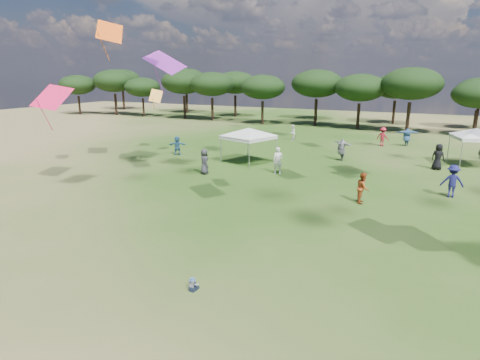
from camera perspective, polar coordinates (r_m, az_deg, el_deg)
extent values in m
plane|color=#2E5018|center=(11.97, -13.00, -20.53)|extent=(140.00, 140.00, 0.00)
cylinder|color=black|center=(75.18, -21.88, 9.85)|extent=(0.35, 0.35, 3.09)
ellipsoid|color=black|center=(75.02, -22.13, 12.43)|extent=(6.01, 6.01, 3.24)
cylinder|color=black|center=(72.15, -17.24, 10.24)|extent=(0.40, 0.40, 3.51)
ellipsoid|color=black|center=(71.98, -17.48, 13.30)|extent=(6.82, 6.82, 3.68)
cylinder|color=black|center=(68.31, -13.57, 10.01)|extent=(0.33, 0.33, 2.92)
ellipsoid|color=black|center=(68.13, -13.74, 12.70)|extent=(5.67, 5.67, 3.06)
cylinder|color=black|center=(63.73, -7.89, 10.21)|extent=(0.40, 0.40, 3.49)
ellipsoid|color=black|center=(63.53, -8.02, 13.67)|extent=(6.79, 6.79, 3.66)
cylinder|color=black|center=(60.78, -3.94, 10.01)|extent=(0.38, 0.38, 3.32)
ellipsoid|color=black|center=(60.57, -4.01, 13.45)|extent=(6.44, 6.44, 3.47)
cylinder|color=black|center=(56.40, 3.21, 9.55)|extent=(0.36, 0.36, 3.14)
ellipsoid|color=black|center=(56.18, 3.26, 13.06)|extent=(6.11, 6.11, 3.29)
cylinder|color=black|center=(55.46, 10.71, 9.39)|extent=(0.40, 0.40, 3.46)
ellipsoid|color=black|center=(55.24, 10.90, 13.32)|extent=(6.73, 6.73, 3.63)
cylinder|color=black|center=(53.05, 16.46, 8.66)|extent=(0.37, 0.37, 3.21)
ellipsoid|color=black|center=(52.82, 16.75, 12.47)|extent=(6.24, 6.24, 3.36)
cylinder|color=black|center=(51.91, 22.78, 8.18)|extent=(0.41, 0.41, 3.56)
ellipsoid|color=black|center=(51.67, 23.23, 12.48)|extent=(6.91, 6.91, 3.73)
cylinder|color=black|center=(52.31, 30.39, 6.97)|extent=(0.33, 0.33, 2.88)
ellipsoid|color=black|center=(52.08, 30.86, 10.41)|extent=(5.60, 5.60, 3.02)
cylinder|color=black|center=(82.67, -16.23, 10.85)|extent=(0.41, 0.41, 3.56)
ellipsoid|color=black|center=(82.52, -16.43, 13.56)|extent=(6.92, 6.92, 3.73)
cylinder|color=black|center=(73.36, -7.56, 10.88)|extent=(0.41, 0.41, 3.62)
ellipsoid|color=black|center=(73.20, -7.67, 13.99)|extent=(7.03, 7.03, 3.79)
cylinder|color=black|center=(66.27, -0.67, 10.47)|extent=(0.39, 0.39, 3.37)
ellipsoid|color=black|center=(66.09, -0.68, 13.68)|extent=(6.54, 6.54, 3.53)
cylinder|color=black|center=(63.24, 10.70, 9.89)|extent=(0.36, 0.36, 3.11)
ellipsoid|color=black|center=(63.05, 10.85, 12.99)|extent=(6.05, 6.05, 3.26)
cylinder|color=black|center=(60.40, 21.02, 8.98)|extent=(0.37, 0.37, 3.20)
ellipsoid|color=black|center=(60.19, 21.34, 12.30)|extent=(6.21, 6.21, 3.35)
cylinder|color=black|center=(59.13, 30.62, 7.69)|extent=(0.34, 0.34, 2.99)
cylinder|color=gray|center=(31.53, -2.76, 4.30)|extent=(0.06, 0.06, 2.10)
cylinder|color=gray|center=(29.38, 1.33, 3.53)|extent=(0.06, 0.06, 2.10)
cylinder|color=gray|center=(33.66, 1.10, 5.00)|extent=(0.06, 0.06, 2.10)
cylinder|color=gray|center=(31.66, 5.15, 4.30)|extent=(0.06, 0.06, 2.10)
cube|color=silver|center=(31.35, 1.21, 6.11)|extent=(4.09, 4.09, 0.25)
pyramid|color=silver|center=(31.24, 1.22, 7.43)|extent=(6.26, 6.26, 0.60)
cylinder|color=gray|center=(33.40, 28.93, 3.16)|extent=(0.06, 0.06, 2.23)
cylinder|color=gray|center=(35.97, 27.52, 4.06)|extent=(0.06, 0.06, 2.23)
cube|color=silver|center=(35.00, 30.56, 5.19)|extent=(3.65, 3.65, 0.25)
pyramid|color=silver|center=(34.91, 30.71, 6.36)|extent=(5.70, 5.70, 0.60)
cube|color=black|center=(13.61, -6.74, -15.11)|extent=(0.21, 0.21, 0.15)
cube|color=black|center=(13.77, -6.59, -14.91)|extent=(0.09, 0.18, 0.08)
cube|color=black|center=(13.69, -6.13, -15.07)|extent=(0.09, 0.18, 0.08)
cube|color=white|center=(13.53, -6.76, -14.50)|extent=(0.20, 0.15, 0.20)
cylinder|color=white|center=(13.63, -7.04, -14.27)|extent=(0.08, 0.19, 0.12)
cylinder|color=white|center=(13.50, -6.20, -14.55)|extent=(0.08, 0.19, 0.12)
sphere|color=#E0B293|center=(13.47, -6.78, -14.00)|extent=(0.13, 0.13, 0.13)
cone|color=#4F86B9|center=(13.45, -6.78, -13.89)|extent=(0.22, 0.22, 0.02)
cylinder|color=#4F86B9|center=(13.44, -6.79, -13.77)|extent=(0.15, 0.15, 0.06)
imported|color=silver|center=(28.21, 5.43, 2.76)|extent=(0.79, 0.65, 1.88)
imported|color=navy|center=(42.19, 22.64, 5.65)|extent=(2.21, 1.41, 1.76)
imported|color=#A71B2B|center=(41.40, 19.64, 5.83)|extent=(1.34, 1.02, 1.84)
imported|color=#2F2F34|center=(28.11, -5.11, 2.62)|extent=(1.04, 0.99, 1.79)
imported|color=#2B5D83|center=(35.10, -8.91, 4.88)|extent=(1.61, 1.09, 1.67)
imported|color=#57575D|center=(33.36, 14.24, 4.20)|extent=(2.05, 1.95, 1.81)
imported|color=black|center=(32.66, 26.35, 2.97)|extent=(1.10, 0.93, 1.92)
imported|color=white|center=(42.64, 7.44, 6.68)|extent=(0.67, 0.84, 1.64)
imported|color=#16174F|center=(25.70, 27.97, -0.15)|extent=(1.30, 0.85, 1.89)
imported|color=#A9451C|center=(22.76, 17.08, -1.07)|extent=(0.74, 0.89, 1.69)
plane|color=orange|center=(36.30, -11.88, 11.62)|extent=(1.27, 1.39, 1.28)
plane|color=#FF5E15|center=(30.23, -18.07, 19.44)|extent=(2.48, 2.90, 1.80)
plane|color=#EB1B50|center=(26.37, -25.13, 10.64)|extent=(2.38, 2.36, 1.50)
plane|color=purple|center=(29.08, -10.63, 16.13)|extent=(2.28, 2.64, 1.90)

